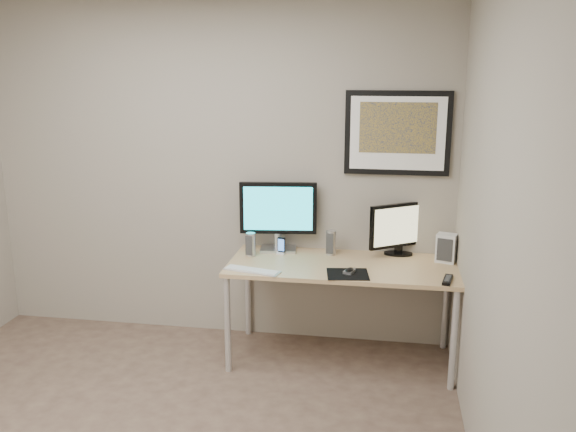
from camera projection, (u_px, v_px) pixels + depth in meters
name	position (u px, v px, depth m)	size (l,w,h in m)	color
room	(152.00, 148.00, 3.37)	(3.60, 3.60, 3.60)	white
desk	(342.00, 273.00, 4.31)	(1.60, 0.70, 0.73)	#AC8453
framed_art	(398.00, 133.00, 4.34)	(0.75, 0.04, 0.60)	black
monitor_large	(278.00, 213.00, 4.54)	(0.57, 0.21, 0.52)	silver
monitor_tv	(399.00, 228.00, 4.45)	(0.43, 0.30, 0.39)	black
speaker_left	(251.00, 244.00, 4.46)	(0.07, 0.07, 0.17)	silver
speaker_right	(331.00, 243.00, 4.49)	(0.07, 0.07, 0.18)	silver
phone_dock	(281.00, 246.00, 4.50)	(0.06, 0.06, 0.13)	black
keyboard	(252.00, 270.00, 4.14)	(0.39, 0.11, 0.01)	silver
mousepad	(348.00, 274.00, 4.08)	(0.28, 0.24, 0.00)	black
mouse	(349.00, 270.00, 4.10)	(0.05, 0.10, 0.03)	black
remote	(448.00, 280.00, 3.94)	(0.05, 0.19, 0.02)	black
fan_unit	(446.00, 248.00, 4.31)	(0.13, 0.10, 0.21)	silver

